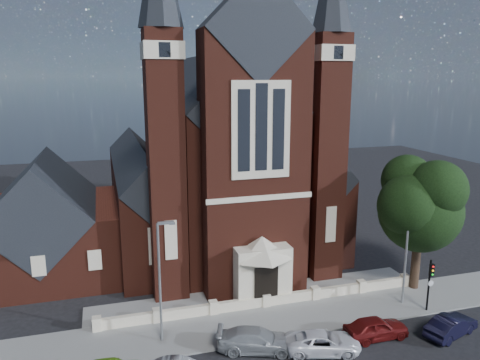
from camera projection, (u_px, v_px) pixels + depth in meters
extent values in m
plane|color=black|center=(234.00, 264.00, 42.69)|extent=(120.00, 120.00, 0.00)
cube|color=gray|center=(275.00, 320.00, 32.87)|extent=(60.00, 5.00, 0.12)
cube|color=gray|center=(257.00, 295.00, 36.61)|extent=(26.00, 3.00, 0.14)
cube|color=beige|center=(266.00, 307.00, 34.74)|extent=(24.00, 0.40, 0.90)
cube|color=#522116|center=(209.00, 169.00, 50.52)|extent=(10.00, 30.00, 14.00)
cube|color=black|center=(208.00, 103.00, 49.00)|extent=(10.00, 30.20, 10.00)
cube|color=#522116|center=(140.00, 203.00, 48.14)|extent=(5.00, 26.00, 8.00)
cube|color=#522116|center=(276.00, 193.00, 52.33)|extent=(5.00, 26.00, 8.00)
cube|color=black|center=(138.00, 165.00, 47.27)|extent=(5.01, 26.20, 5.01)
cube|color=black|center=(277.00, 158.00, 51.47)|extent=(5.01, 26.20, 5.01)
cube|color=#522116|center=(254.00, 168.00, 35.37)|extent=(8.00, 3.00, 20.00)
cube|color=black|center=(255.00, 30.00, 33.20)|extent=(8.00, 3.20, 8.00)
cube|color=beige|center=(261.00, 130.00, 33.27)|extent=(4.40, 0.15, 7.00)
cube|color=black|center=(261.00, 128.00, 33.16)|extent=(0.90, 0.08, 6.20)
cube|color=beige|center=(262.00, 274.00, 35.20)|extent=(4.20, 2.00, 4.40)
cube|color=black|center=(266.00, 287.00, 34.34)|extent=(1.80, 0.12, 3.20)
cone|color=beige|center=(262.00, 246.00, 34.72)|extent=(4.60, 4.60, 1.60)
cube|color=#522116|center=(166.00, 170.00, 34.49)|extent=(2.60, 2.60, 20.00)
cube|color=beige|center=(162.00, 51.00, 32.65)|extent=(2.80, 2.80, 1.20)
cube|color=#522116|center=(326.00, 161.00, 38.13)|extent=(2.60, 2.60, 20.00)
cube|color=beige|center=(330.00, 53.00, 36.28)|extent=(2.80, 2.80, 1.20)
cube|color=#522116|center=(47.00, 239.00, 40.37)|extent=(12.00, 12.00, 6.00)
cube|color=black|center=(44.00, 206.00, 39.72)|extent=(8.49, 12.20, 8.49)
cylinder|color=black|center=(416.00, 259.00, 37.22)|extent=(0.70, 0.70, 5.00)
sphere|color=black|center=(420.00, 211.00, 36.35)|extent=(6.40, 6.40, 6.40)
sphere|color=black|center=(437.00, 189.00, 34.91)|extent=(4.40, 4.40, 4.40)
cylinder|color=gray|center=(160.00, 284.00, 29.30)|extent=(0.16, 0.16, 8.00)
cube|color=gray|center=(166.00, 223.00, 28.57)|extent=(1.00, 0.15, 0.18)
cube|color=gray|center=(172.00, 223.00, 28.70)|extent=(0.35, 0.22, 0.12)
cylinder|color=gray|center=(406.00, 254.00, 34.33)|extent=(0.16, 0.16, 8.00)
cube|color=gray|center=(416.00, 201.00, 33.60)|extent=(1.00, 0.15, 0.18)
cube|color=gray|center=(421.00, 202.00, 33.73)|extent=(0.35, 0.22, 0.12)
cylinder|color=black|center=(429.00, 286.00, 33.64)|extent=(0.14, 0.14, 4.00)
cube|color=black|center=(432.00, 270.00, 33.21)|extent=(0.28, 0.22, 0.90)
sphere|color=red|center=(433.00, 267.00, 33.03)|extent=(0.14, 0.14, 0.14)
sphere|color=#CC8C0C|center=(433.00, 271.00, 33.09)|extent=(0.14, 0.14, 0.14)
sphere|color=#0C9919|center=(433.00, 275.00, 33.16)|extent=(0.14, 0.14, 0.14)
imported|color=#979B9E|center=(256.00, 340.00, 29.07)|extent=(5.30, 3.51, 1.43)
imported|color=white|center=(323.00, 342.00, 28.94)|extent=(5.09, 3.32, 1.30)
imported|color=#611110|center=(376.00, 328.00, 30.46)|extent=(4.32, 1.74, 1.47)
imported|color=black|center=(451.00, 326.00, 30.79)|extent=(4.45, 2.74, 1.39)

